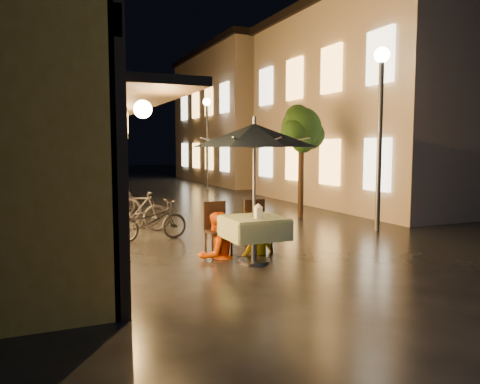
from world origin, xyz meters
name	(u,v)px	position (x,y,z in m)	size (l,w,h in m)	color
ground	(314,262)	(0.00, 0.00, 0.00)	(90.00, 90.00, 0.00)	black
east_building_near	(397,106)	(7.49, 6.50, 3.41)	(7.30, 9.30, 6.80)	#A39482
east_building_far	(257,118)	(7.49, 18.00, 3.66)	(7.30, 10.30, 7.30)	#A39482
street_tree	(302,130)	(2.41, 4.51, 2.42)	(1.43, 1.20, 3.15)	black
streetlamp_near	(380,105)	(3.00, 2.00, 2.92)	(0.36, 0.36, 4.23)	#59595E
streetlamp_far	(207,127)	(3.00, 14.00, 2.92)	(0.36, 0.36, 4.23)	#59595E
cafe_table	(254,228)	(-0.96, 0.38, 0.59)	(0.99, 0.99, 0.78)	#59595E
patio_umbrella	(254,136)	(-0.96, 0.38, 2.15)	(2.16, 2.16, 2.46)	#59595E
cafe_chair_left	(217,226)	(-1.36, 1.12, 0.54)	(0.42, 0.42, 0.97)	black
cafe_chair_right	(257,223)	(-0.56, 1.12, 0.54)	(0.42, 0.42, 0.97)	black
table_lantern	(258,210)	(-0.96, 0.22, 0.92)	(0.16, 0.16, 0.25)	white
person_orange	(216,213)	(-1.43, 0.98, 0.79)	(0.77, 0.60, 1.59)	#CD4200
person_yellow	(257,215)	(-0.64, 0.96, 0.71)	(0.91, 0.53, 1.42)	#E1AE07
bicycle_0	(150,221)	(-2.18, 2.88, 0.42)	(0.56, 1.61, 0.85)	black
bicycle_1	(135,211)	(-2.28, 4.06, 0.49)	(0.46, 1.61, 0.97)	black
bicycle_2	(105,204)	(-2.73, 5.73, 0.49)	(0.65, 1.87, 0.98)	black
bicycle_3	(107,200)	(-2.53, 6.79, 0.47)	(0.44, 1.57, 0.94)	black
bicycle_4	(108,198)	(-2.38, 7.73, 0.42)	(0.56, 1.61, 0.85)	black
bicycle_5	(106,192)	(-2.31, 8.87, 0.51)	(0.48, 1.70, 1.02)	black
bicycle_6	(88,192)	(-2.81, 9.44, 0.48)	(0.64, 1.83, 0.96)	black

